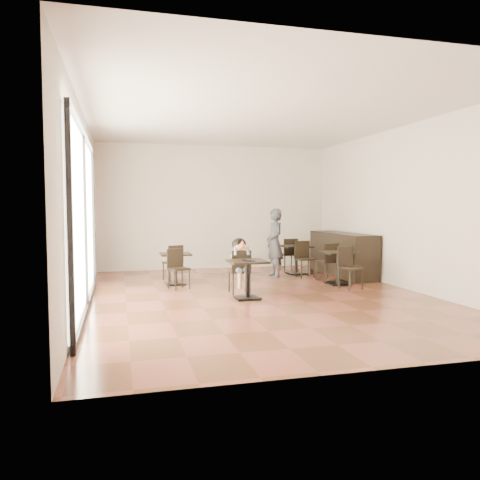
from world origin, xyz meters
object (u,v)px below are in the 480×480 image
object	(u,v)px
cafe_table_left	(176,269)
cafe_table_back	(296,260)
child_table	(247,280)
chair_back_a	(288,255)
chair_mid_b	(351,268)
chair_mid_a	(326,262)
chair_back_b	(305,259)
chair_left_b	(179,269)
cafe_table_mid	(338,268)
chair_left_a	(173,263)
child_chair	(239,272)
adult_patron	(275,243)
child	(239,266)

from	to	relation	value
cafe_table_left	cafe_table_back	size ratio (longest dim) A/B	0.95
child_table	chair_back_a	distance (m)	3.77
child_table	chair_mid_b	bearing A→B (deg)	11.20
chair_mid_a	chair_back_b	size ratio (longest dim) A/B	1.00
chair_left_b	chair_back_b	xyz separation A→B (m)	(2.99, 0.82, 0.02)
chair_mid_a	chair_left_b	bearing A→B (deg)	-9.07
cafe_table_mid	chair_back_a	xyz separation A→B (m)	(-0.26, 2.23, 0.07)
cafe_table_mid	chair_mid_a	xyz separation A→B (m)	(0.00, 0.55, 0.07)
cafe_table_left	chair_left_a	distance (m)	0.55
child_chair	chair_mid_b	xyz separation A→B (m)	(2.22, -0.11, 0.01)
adult_patron	chair_back_b	xyz separation A→B (m)	(0.65, -0.25, -0.37)
chair_mid_a	chair_left_a	bearing A→B (deg)	-28.09
child_table	chair_left_a	bearing A→B (deg)	113.27
chair_back_a	cafe_table_mid	bearing A→B (deg)	94.32
cafe_table_mid	chair_left_a	xyz separation A→B (m)	(-3.25, 1.41, 0.05)
chair_mid_a	chair_mid_b	bearing A→B (deg)	76.69
cafe_table_back	chair_mid_a	distance (m)	1.16
child_chair	chair_left_a	xyz separation A→B (m)	(-1.03, 1.85, -0.02)
adult_patron	chair_left_b	distance (m)	2.60
chair_left_b	chair_back_b	world-z (taller)	chair_back_b
cafe_table_back	chair_mid_b	size ratio (longest dim) A/B	0.83
cafe_table_mid	chair_mid_b	bearing A→B (deg)	-90.00
chair_back_a	chair_back_b	distance (m)	1.10
cafe_table_back	chair_left_a	size ratio (longest dim) A/B	0.88
cafe_table_left	child	bearing A→B (deg)	-51.54
chair_mid_b	chair_left_a	size ratio (longest dim) A/B	1.05
cafe_table_back	chair_left_a	xyz separation A→B (m)	(-2.99, -0.27, 0.05)
cafe_table_back	chair_back_b	size ratio (longest dim) A/B	0.83
chair_mid_a	child	bearing A→B (deg)	10.70
cafe_table_left	chair_back_b	bearing A→B (deg)	5.13
cafe_table_back	chair_left_b	world-z (taller)	chair_left_b
chair_mid_a	chair_left_b	distance (m)	3.26
cafe_table_left	chair_mid_b	bearing A→B (deg)	-23.40
child	cafe_table_left	size ratio (longest dim) A/B	1.57
child_chair	child	world-z (taller)	child
chair_mid_a	chair_left_a	distance (m)	3.37
child_table	child	size ratio (longest dim) A/B	0.66
child_chair	cafe_table_back	bearing A→B (deg)	-132.78
child_table	adult_patron	xyz separation A→B (m)	(1.31, 2.37, 0.45)
chair_left_b	adult_patron	bearing A→B (deg)	3.67
chair_back_a	chair_mid_a	bearing A→B (deg)	96.51
child_table	chair_mid_b	xyz separation A→B (m)	(2.22, 0.44, 0.07)
child_table	chair_back_a	size ratio (longest dim) A/B	0.82
cafe_table_back	chair_back_a	xyz separation A→B (m)	(0.00, 0.55, 0.07)
chair_back_a	chair_back_b	xyz separation A→B (m)	(0.00, -1.10, 0.00)
cafe_table_back	chair_mid_a	xyz separation A→B (m)	(0.26, -1.13, 0.07)
chair_mid_b	chair_back_a	world-z (taller)	chair_mid_b
adult_patron	chair_back_b	world-z (taller)	adult_patron
chair_mid_b	adult_patron	bearing A→B (deg)	102.07
cafe_table_mid	cafe_table_left	size ratio (longest dim) A/B	1.05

